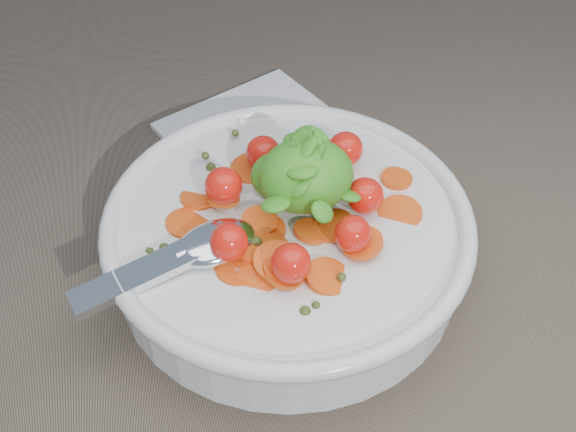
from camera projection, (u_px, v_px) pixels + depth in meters
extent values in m
plane|color=#796757|center=(312.00, 248.00, 0.65)|extent=(6.00, 6.00, 0.00)
cylinder|color=white|center=(288.00, 243.00, 0.62)|extent=(0.30, 0.30, 0.06)
torus|color=white|center=(288.00, 220.00, 0.60)|extent=(0.31, 0.31, 0.02)
cylinder|color=white|center=(288.00, 262.00, 0.64)|extent=(0.15, 0.15, 0.01)
cylinder|color=brown|center=(288.00, 243.00, 0.62)|extent=(0.27, 0.27, 0.04)
cylinder|color=#E15312|center=(223.00, 197.00, 0.61)|extent=(0.04, 0.04, 0.01)
cylinder|color=#E15312|center=(269.00, 184.00, 0.64)|extent=(0.04, 0.04, 0.02)
cylinder|color=#E15312|center=(200.00, 198.00, 0.62)|extent=(0.04, 0.04, 0.01)
cylinder|color=#E15312|center=(245.00, 254.00, 0.57)|extent=(0.04, 0.04, 0.01)
cylinder|color=#E15312|center=(266.00, 232.00, 0.59)|extent=(0.04, 0.04, 0.01)
cylinder|color=#E15312|center=(260.00, 221.00, 0.59)|extent=(0.03, 0.03, 0.01)
cylinder|color=#E15312|center=(255.00, 246.00, 0.57)|extent=(0.05, 0.05, 0.01)
cylinder|color=#E15312|center=(317.00, 144.00, 0.66)|extent=(0.04, 0.04, 0.01)
cylinder|color=#E15312|center=(328.00, 277.00, 0.55)|extent=(0.05, 0.05, 0.02)
cylinder|color=#E15312|center=(362.00, 243.00, 0.57)|extent=(0.05, 0.05, 0.01)
cylinder|color=#E15312|center=(250.00, 169.00, 0.64)|extent=(0.04, 0.04, 0.01)
cylinder|color=#E15312|center=(268.00, 252.00, 0.57)|extent=(0.05, 0.05, 0.01)
cylinder|color=#E15312|center=(231.00, 258.00, 0.57)|extent=(0.04, 0.04, 0.01)
cylinder|color=#E15312|center=(276.00, 261.00, 0.56)|extent=(0.04, 0.04, 0.01)
cylinder|color=#E15312|center=(284.00, 271.00, 0.55)|extent=(0.04, 0.04, 0.02)
cylinder|color=#E15312|center=(259.00, 277.00, 0.56)|extent=(0.04, 0.04, 0.01)
cylinder|color=#E15312|center=(334.00, 225.00, 0.59)|extent=(0.04, 0.04, 0.01)
cylinder|color=#E15312|center=(312.00, 231.00, 0.59)|extent=(0.04, 0.04, 0.01)
cylinder|color=#E15312|center=(316.00, 189.00, 0.63)|extent=(0.05, 0.05, 0.01)
cylinder|color=#E15312|center=(400.00, 214.00, 0.60)|extent=(0.04, 0.04, 0.01)
cylinder|color=#E15312|center=(189.00, 224.00, 0.60)|extent=(0.05, 0.05, 0.01)
cylinder|color=#E15312|center=(397.00, 179.00, 0.63)|extent=(0.04, 0.04, 0.01)
cylinder|color=#E15312|center=(239.00, 270.00, 0.56)|extent=(0.05, 0.05, 0.01)
cylinder|color=#E15312|center=(301.00, 149.00, 0.65)|extent=(0.04, 0.04, 0.02)
sphere|color=#3B4C19|center=(205.00, 156.00, 0.64)|extent=(0.01, 0.01, 0.01)
sphere|color=#3B4C19|center=(296.00, 246.00, 0.57)|extent=(0.01, 0.01, 0.01)
sphere|color=#3B4C19|center=(299.00, 149.00, 0.66)|extent=(0.01, 0.01, 0.01)
sphere|color=#3B4C19|center=(260.00, 256.00, 0.57)|extent=(0.01, 0.01, 0.01)
sphere|color=#3B4C19|center=(252.00, 167.00, 0.65)|extent=(0.01, 0.01, 0.01)
sphere|color=#3B4C19|center=(150.00, 252.00, 0.58)|extent=(0.01, 0.01, 0.01)
sphere|color=#3B4C19|center=(316.00, 305.00, 0.54)|extent=(0.01, 0.01, 0.01)
sphere|color=#3B4C19|center=(235.00, 133.00, 0.67)|extent=(0.01, 0.01, 0.01)
sphere|color=#3B4C19|center=(305.00, 312.00, 0.53)|extent=(0.01, 0.01, 0.01)
sphere|color=#3B4C19|center=(342.00, 277.00, 0.55)|extent=(0.01, 0.01, 0.01)
sphere|color=#3B4C19|center=(313.00, 190.00, 0.62)|extent=(0.01, 0.01, 0.01)
sphere|color=#3B4C19|center=(318.00, 185.00, 0.63)|extent=(0.01, 0.01, 0.01)
sphere|color=#3B4C19|center=(211.00, 167.00, 0.64)|extent=(0.01, 0.01, 0.01)
sphere|color=#3B4C19|center=(257.00, 242.00, 0.57)|extent=(0.01, 0.01, 0.01)
sphere|color=#3B4C19|center=(164.00, 248.00, 0.58)|extent=(0.01, 0.01, 0.01)
sphere|color=#3B4C19|center=(245.00, 248.00, 0.58)|extent=(0.01, 0.01, 0.01)
sphere|color=red|center=(365.00, 196.00, 0.59)|extent=(0.03, 0.03, 0.03)
sphere|color=red|center=(345.00, 149.00, 0.63)|extent=(0.03, 0.03, 0.03)
sphere|color=red|center=(263.00, 153.00, 0.63)|extent=(0.03, 0.03, 0.03)
sphere|color=red|center=(223.00, 186.00, 0.60)|extent=(0.03, 0.03, 0.03)
sphere|color=red|center=(229.00, 242.00, 0.55)|extent=(0.03, 0.03, 0.03)
sphere|color=red|center=(291.00, 263.00, 0.54)|extent=(0.03, 0.03, 0.03)
sphere|color=red|center=(353.00, 234.00, 0.56)|extent=(0.03, 0.03, 0.03)
ellipsoid|color=green|center=(306.00, 175.00, 0.58)|extent=(0.08, 0.07, 0.06)
ellipsoid|color=green|center=(278.00, 176.00, 0.60)|extent=(0.05, 0.05, 0.04)
ellipsoid|color=green|center=(295.00, 154.00, 0.59)|extent=(0.03, 0.03, 0.02)
ellipsoid|color=green|center=(276.00, 204.00, 0.56)|extent=(0.03, 0.03, 0.02)
ellipsoid|color=green|center=(307.00, 169.00, 0.57)|extent=(0.03, 0.03, 0.02)
ellipsoid|color=green|center=(283.00, 167.00, 0.58)|extent=(0.03, 0.03, 0.02)
ellipsoid|color=green|center=(313.00, 164.00, 0.57)|extent=(0.04, 0.04, 0.02)
ellipsoid|color=green|center=(306.00, 149.00, 0.56)|extent=(0.03, 0.03, 0.03)
ellipsoid|color=green|center=(312.00, 160.00, 0.57)|extent=(0.03, 0.04, 0.02)
ellipsoid|color=green|center=(318.00, 168.00, 0.59)|extent=(0.02, 0.02, 0.01)
ellipsoid|color=green|center=(349.00, 196.00, 0.58)|extent=(0.02, 0.03, 0.02)
ellipsoid|color=green|center=(306.00, 142.00, 0.58)|extent=(0.04, 0.04, 0.03)
ellipsoid|color=green|center=(322.00, 212.00, 0.55)|extent=(0.03, 0.03, 0.02)
ellipsoid|color=green|center=(300.00, 174.00, 0.57)|extent=(0.02, 0.03, 0.02)
ellipsoid|color=green|center=(298.00, 183.00, 0.56)|extent=(0.03, 0.04, 0.03)
ellipsoid|color=green|center=(297.00, 150.00, 0.57)|extent=(0.02, 0.03, 0.02)
ellipsoid|color=green|center=(294.00, 165.00, 0.57)|extent=(0.04, 0.04, 0.02)
ellipsoid|color=green|center=(319.00, 157.00, 0.58)|extent=(0.02, 0.02, 0.02)
ellipsoid|color=green|center=(318.00, 150.00, 0.58)|extent=(0.03, 0.04, 0.01)
ellipsoid|color=green|center=(310.00, 180.00, 0.56)|extent=(0.03, 0.03, 0.02)
ellipsoid|color=green|center=(302.00, 164.00, 0.59)|extent=(0.04, 0.04, 0.02)
ellipsoid|color=green|center=(304.00, 156.00, 0.58)|extent=(0.03, 0.03, 0.02)
ellipsoid|color=green|center=(307.00, 165.00, 0.59)|extent=(0.02, 0.02, 0.02)
ellipsoid|color=green|center=(302.00, 170.00, 0.56)|extent=(0.03, 0.03, 0.02)
ellipsoid|color=green|center=(313.00, 144.00, 0.58)|extent=(0.03, 0.03, 0.02)
ellipsoid|color=green|center=(300.00, 145.00, 0.60)|extent=(0.04, 0.04, 0.02)
cylinder|color=#4C8C33|center=(310.00, 164.00, 0.57)|extent=(0.00, 0.02, 0.05)
cylinder|color=#4C8C33|center=(317.00, 171.00, 0.57)|extent=(0.02, 0.00, 0.05)
cylinder|color=#4C8C33|center=(285.00, 162.00, 0.57)|extent=(0.02, 0.00, 0.05)
cylinder|color=#4C8C33|center=(314.00, 152.00, 0.58)|extent=(0.01, 0.01, 0.05)
ellipsoid|color=silver|center=(216.00, 243.00, 0.57)|extent=(0.08, 0.07, 0.02)
cube|color=silver|center=(153.00, 269.00, 0.55)|extent=(0.13, 0.06, 0.02)
cylinder|color=silver|center=(191.00, 252.00, 0.56)|extent=(0.03, 0.02, 0.01)
cube|color=white|center=(256.00, 131.00, 0.77)|extent=(0.22, 0.21, 0.01)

